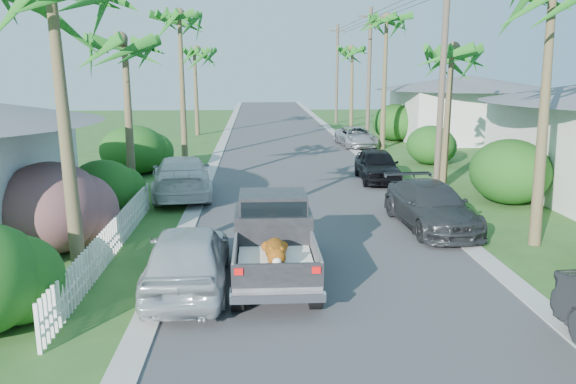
{
  "coord_description": "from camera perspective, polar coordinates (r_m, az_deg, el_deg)",
  "views": [
    {
      "loc": [
        -1.96,
        -9.73,
        5.2
      ],
      "look_at": [
        -0.99,
        7.22,
        1.4
      ],
      "focal_mm": 35.0,
      "sensor_mm": 36.0,
      "label": 1
    }
  ],
  "objects": [
    {
      "name": "parked_car_rd",
      "position": [
        37.67,
        6.92,
        5.58
      ],
      "size": [
        2.42,
        4.75,
        1.28
      ],
      "primitive_type": "imported",
      "rotation": [
        0.0,
        0.0,
        0.06
      ],
      "color": "#A9ABB0",
      "rests_on": "ground"
    },
    {
      "name": "house_right_far",
      "position": [
        42.56,
        17.48,
        7.9
      ],
      "size": [
        9.0,
        8.0,
        4.6
      ],
      "color": "silver",
      "rests_on": "ground"
    },
    {
      "name": "palm_l_b",
      "position": [
        22.28,
        -16.36,
        14.56
      ],
      "size": [
        4.4,
        4.4,
        7.4
      ],
      "color": "brown",
      "rests_on": "ground"
    },
    {
      "name": "shrub_r_c",
      "position": [
        31.47,
        14.3,
        4.65
      ],
      "size": [
        2.6,
        2.86,
        2.1
      ],
      "primitive_type": "ellipsoid",
      "color": "#1F4B15",
      "rests_on": "ground"
    },
    {
      "name": "palm_r_d",
      "position": [
        50.47,
        6.58,
        14.28
      ],
      "size": [
        4.4,
        4.4,
        8.0
      ],
      "color": "brown",
      "rests_on": "ground"
    },
    {
      "name": "ground",
      "position": [
        11.21,
        7.43,
        -15.15
      ],
      "size": [
        120.0,
        120.0,
        0.0
      ],
      "primitive_type": "plane",
      "color": "#2C5620",
      "rests_on": "ground"
    },
    {
      "name": "parked_car_lf",
      "position": [
        23.24,
        -10.74,
        1.55
      ],
      "size": [
        3.02,
        5.95,
        1.66
      ],
      "primitive_type": "imported",
      "rotation": [
        0.0,
        0.0,
        3.27
      ],
      "color": "silver",
      "rests_on": "ground"
    },
    {
      "name": "parked_car_rm",
      "position": [
        18.97,
        14.3,
        -1.42
      ],
      "size": [
        2.39,
        5.15,
        1.45
      ],
      "primitive_type": "imported",
      "rotation": [
        0.0,
        0.0,
        0.07
      ],
      "color": "#2A2D2F",
      "rests_on": "ground"
    },
    {
      "name": "parked_car_ln",
      "position": [
        13.53,
        -10.13,
        -6.57
      ],
      "size": [
        1.99,
        4.74,
        1.6
      ],
      "primitive_type": "imported",
      "rotation": [
        0.0,
        0.0,
        3.16
      ],
      "color": "silver",
      "rests_on": "ground"
    },
    {
      "name": "utility_pole_d",
      "position": [
        53.27,
        4.99,
        11.93
      ],
      "size": [
        1.6,
        0.26,
        9.0
      ],
      "color": "brown",
      "rests_on": "ground"
    },
    {
      "name": "utility_pole_c",
      "position": [
        38.48,
        8.23,
        11.6
      ],
      "size": [
        1.6,
        0.26,
        9.0
      ],
      "color": "brown",
      "rests_on": "ground"
    },
    {
      "name": "shrub_l_c",
      "position": [
        20.89,
        -18.3,
        0.37
      ],
      "size": [
        2.4,
        2.64,
        2.0
      ],
      "primitive_type": "ellipsoid",
      "color": "#1F4B15",
      "rests_on": "ground"
    },
    {
      "name": "curb_right",
      "position": [
        35.67,
        6.89,
        4.19
      ],
      "size": [
        0.6,
        100.0,
        0.06
      ],
      "primitive_type": "cube",
      "color": "#A5A39E",
      "rests_on": "ground"
    },
    {
      "name": "shrub_r_d",
      "position": [
        41.14,
        10.83,
        6.96
      ],
      "size": [
        3.2,
        3.52,
        2.6
      ],
      "primitive_type": "ellipsoid",
      "color": "#1F4B15",
      "rests_on": "ground"
    },
    {
      "name": "picket_fence",
      "position": [
        16.44,
        -17.41,
        -4.59
      ],
      "size": [
        0.1,
        11.0,
        1.0
      ],
      "primitive_type": "cube",
      "color": "white",
      "rests_on": "ground"
    },
    {
      "name": "utility_pole_b",
      "position": [
        23.96,
        15.39,
        10.74
      ],
      "size": [
        1.6,
        0.26,
        9.0
      ],
      "color": "brown",
      "rests_on": "ground"
    },
    {
      "name": "shrub_r_b",
      "position": [
        23.25,
        21.61,
        1.94
      ],
      "size": [
        3.0,
        3.3,
        2.5
      ],
      "primitive_type": "ellipsoid",
      "color": "#1F4B15",
      "rests_on": "ground"
    },
    {
      "name": "palm_l_d",
      "position": [
        43.98,
        -9.48,
        14.07
      ],
      "size": [
        4.4,
        4.4,
        7.7
      ],
      "color": "brown",
      "rests_on": "ground"
    },
    {
      "name": "pickup_truck",
      "position": [
        14.3,
        -1.49,
        -4.43
      ],
      "size": [
        1.98,
        5.12,
        2.06
      ],
      "color": "black",
      "rests_on": "ground"
    },
    {
      "name": "curb_left",
      "position": [
        35.19,
        -7.07,
        4.07
      ],
      "size": [
        0.6,
        100.0,
        0.06
      ],
      "primitive_type": "cube",
      "color": "#A5A39E",
      "rests_on": "ground"
    },
    {
      "name": "road",
      "position": [
        35.17,
        -0.04,
        4.13
      ],
      "size": [
        8.0,
        100.0,
        0.02
      ],
      "primitive_type": "cube",
      "color": "#38383A",
      "rests_on": "ground"
    },
    {
      "name": "parked_car_rf",
      "position": [
        26.28,
        9.05,
        2.67
      ],
      "size": [
        1.87,
        4.36,
        1.47
      ],
      "primitive_type": "imported",
      "rotation": [
        0.0,
        0.0,
        -0.03
      ],
      "color": "black",
      "rests_on": "ground"
    },
    {
      "name": "palm_r_c",
      "position": [
        36.77,
        10.0,
        16.97
      ],
      "size": [
        4.4,
        4.4,
        9.4
      ],
      "color": "brown",
      "rests_on": "ground"
    },
    {
      "name": "palm_l_c",
      "position": [
        32.1,
        -10.99,
        17.25
      ],
      "size": [
        4.4,
        4.4,
        9.2
      ],
      "color": "brown",
      "rests_on": "ground"
    },
    {
      "name": "shrub_l_b",
      "position": [
        17.23,
        -23.0,
        -1.49
      ],
      "size": [
        3.0,
        3.3,
        2.6
      ],
      "primitive_type": "ellipsoid",
      "color": "#A11761",
      "rests_on": "ground"
    },
    {
      "name": "shrub_l_d",
      "position": [
        28.66,
        -15.45,
        4.14
      ],
      "size": [
        3.2,
        3.52,
        2.4
      ],
      "primitive_type": "ellipsoid",
      "color": "#1F4B15",
      "rests_on": "ground"
    },
    {
      "name": "palm_r_b",
      "position": [
        26.18,
        16.29,
        13.77
      ],
      "size": [
        4.4,
        4.4,
        7.2
      ],
      "color": "brown",
      "rests_on": "ground"
    }
  ]
}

